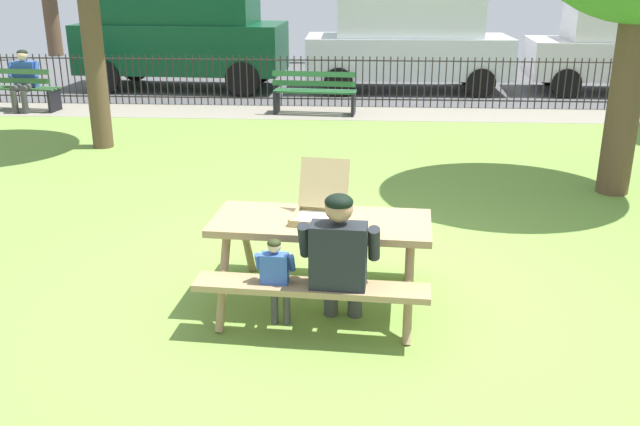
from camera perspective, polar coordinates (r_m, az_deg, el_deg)
ground at (r=8.50m, az=3.23°, el=0.74°), size 28.00×12.42×0.02m
cobblestone_walkway at (r=13.83m, az=3.46°, el=8.16°), size 28.00×1.40×0.01m
street_asphalt at (r=17.96m, az=3.55°, el=10.81°), size 28.00×6.99×0.01m
picnic_table_foreground at (r=5.77m, az=0.09°, el=-2.16°), size 1.89×1.60×0.79m
pizza_box_open at (r=5.74m, az=0.07°, el=0.72°), size 0.49×0.56×0.45m
adult_at_table at (r=5.26m, az=1.62°, el=-3.67°), size 0.62×0.61×1.19m
child_at_table at (r=5.36m, az=-3.60°, el=-5.08°), size 0.31×0.31×0.82m
iron_fence_streetside at (r=14.42m, az=3.52°, el=10.75°), size 21.71×0.03×1.02m
park_bench_left at (r=15.26m, az=-23.63°, el=9.27°), size 1.63×0.61×0.85m
park_bench_center at (r=13.65m, az=-0.45°, el=9.84°), size 1.63×0.59×0.85m
person_on_park_bench at (r=15.18m, az=-23.19°, el=10.20°), size 0.62×0.60×1.19m
parked_car_far_left at (r=16.92m, az=-11.26°, el=14.42°), size 4.78×2.24×2.46m
parked_car_left at (r=16.43m, az=7.24°, el=13.75°), size 4.63×2.02×2.08m
parked_car_center at (r=17.45m, az=24.04°, el=12.30°), size 4.49×2.09×1.94m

